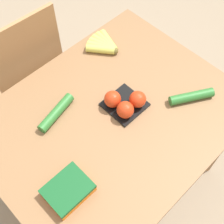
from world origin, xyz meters
The scene contains 8 objects.
ground_plane centered at (0.00, 0.00, 0.00)m, with size 12.00×12.00×0.00m, color gray.
dining_table centered at (0.00, 0.00, 0.65)m, with size 1.11×0.88×0.76m.
chair centered at (-0.05, 0.65, 0.50)m, with size 0.44×0.42×0.99m.
banana_bunch centered at (0.25, 0.32, 0.78)m, with size 0.16×0.16×0.04m.
tomato_pack centered at (0.07, -0.01, 0.80)m, with size 0.16×0.16×0.09m.
carrot_bag centered at (-0.36, -0.13, 0.79)m, with size 0.17×0.14×0.05m.
cucumber_near centered at (-0.17, 0.17, 0.78)m, with size 0.21×0.09×0.04m.
cucumber_far centered at (0.32, -0.19, 0.78)m, with size 0.20×0.14×0.04m.
Camera 1 is at (-0.50, -0.51, 1.93)m, focal length 50.00 mm.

